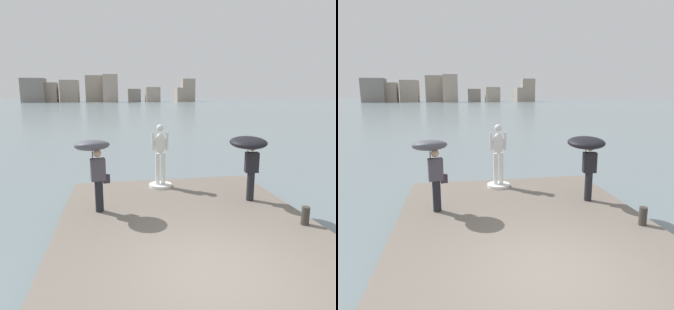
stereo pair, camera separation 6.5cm
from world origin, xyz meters
TOP-DOWN VIEW (x-y plane):
  - ground_plane at (0.00, 40.00)m, footprint 400.00×400.00m
  - pier at (0.00, 1.60)m, footprint 6.42×9.19m
  - statue_white_figure at (-0.24, 5.31)m, footprint 0.78×0.78m
  - onlooker_left at (-2.30, 3.35)m, footprint 1.08×1.11m
  - onlooker_right at (2.15, 3.51)m, footprint 1.27×1.29m
  - mooring_bollard at (2.82, 1.58)m, footprint 0.19×0.19m
  - distant_skyline at (-7.53, 134.38)m, footprint 74.02×12.98m

SIDE VIEW (x-z plane):
  - ground_plane at x=0.00m, z-range 0.00..0.00m
  - pier at x=0.00m, z-range 0.00..0.40m
  - mooring_bollard at x=2.82m, z-range 0.40..0.86m
  - statue_white_figure at x=-0.24m, z-range 0.24..2.41m
  - onlooker_left at x=-2.30m, z-range 0.93..2.97m
  - onlooker_right at x=2.15m, z-range 1.00..2.97m
  - distant_skyline at x=-7.53m, z-range -1.14..10.41m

